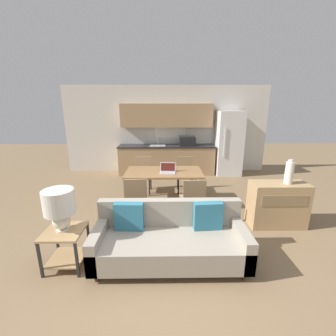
% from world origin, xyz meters
% --- Properties ---
extents(ground_plane, '(20.00, 20.00, 0.00)m').
position_xyz_m(ground_plane, '(0.00, 0.00, 0.00)').
color(ground_plane, '#7F6647').
extents(wall_back, '(6.40, 0.07, 2.70)m').
position_xyz_m(wall_back, '(0.00, 4.63, 1.35)').
color(wall_back, silver).
rests_on(wall_back, ground_plane).
extents(kitchen_counter, '(2.97, 0.65, 2.15)m').
position_xyz_m(kitchen_counter, '(0.01, 4.33, 0.84)').
color(kitchen_counter, tan).
rests_on(kitchen_counter, ground_plane).
extents(refrigerator, '(0.75, 0.75, 1.94)m').
position_xyz_m(refrigerator, '(1.91, 4.22, 0.97)').
color(refrigerator, white).
rests_on(refrigerator, ground_plane).
extents(dining_table, '(1.62, 0.88, 0.74)m').
position_xyz_m(dining_table, '(-0.08, 1.97, 0.68)').
color(dining_table, olive).
rests_on(dining_table, ground_plane).
extents(couch, '(2.04, 0.80, 0.80)m').
position_xyz_m(couch, '(0.01, 0.12, 0.32)').
color(couch, '#3D2D1E').
rests_on(couch, ground_plane).
extents(side_table, '(0.49, 0.49, 0.53)m').
position_xyz_m(side_table, '(-1.38, 0.01, 0.36)').
color(side_table, tan).
rests_on(side_table, ground_plane).
extents(table_lamp, '(0.39, 0.39, 0.56)m').
position_xyz_m(table_lamp, '(-1.40, 0.03, 0.87)').
color(table_lamp, silver).
rests_on(table_lamp, side_table).
extents(credenza, '(0.96, 0.44, 0.80)m').
position_xyz_m(credenza, '(1.94, 1.04, 0.40)').
color(credenza, tan).
rests_on(credenza, ground_plane).
extents(vase, '(0.14, 0.14, 0.42)m').
position_xyz_m(vase, '(2.06, 1.02, 1.00)').
color(vase, beige).
rests_on(vase, credenza).
extents(dining_chair_near_left, '(0.46, 0.46, 0.87)m').
position_xyz_m(dining_chair_near_left, '(-0.59, 1.21, 0.49)').
color(dining_chair_near_left, '#997A56').
rests_on(dining_chair_near_left, ground_plane).
extents(dining_chair_near_right, '(0.45, 0.45, 0.87)m').
position_xyz_m(dining_chair_near_right, '(0.45, 1.14, 0.49)').
color(dining_chair_near_right, '#997A56').
rests_on(dining_chair_near_right, ground_plane).
extents(dining_chair_far_right, '(0.42, 0.42, 0.87)m').
position_xyz_m(dining_chair_far_right, '(0.44, 2.75, 0.49)').
color(dining_chair_far_right, '#997A56').
rests_on(dining_chair_far_right, ground_plane).
extents(dining_chair_far_left, '(0.44, 0.44, 0.87)m').
position_xyz_m(dining_chair_far_left, '(-0.59, 2.76, 0.49)').
color(dining_chair_far_left, '#997A56').
rests_on(dining_chair_far_left, ground_plane).
extents(laptop, '(0.34, 0.28, 0.20)m').
position_xyz_m(laptop, '(0.00, 1.89, 0.79)').
color(laptop, '#B7BABC').
rests_on(laptop, dining_table).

